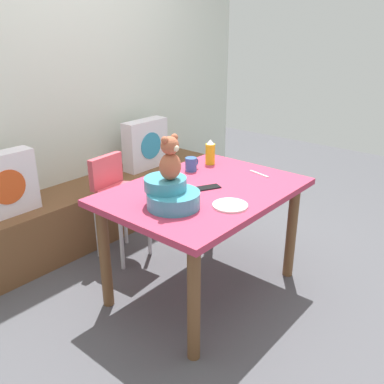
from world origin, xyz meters
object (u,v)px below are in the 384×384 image
(dining_table, at_px, (204,204))
(cell_phone, at_px, (209,187))
(pillow_floral_left, at_px, (3,185))
(pillow_floral_right, at_px, (145,144))
(ketchup_bottle, at_px, (210,152))
(coffee_mug, at_px, (191,164))
(infant_seat_teal, at_px, (171,194))
(highchair, at_px, (120,193))
(teddy_bear, at_px, (170,159))
(dinner_plate_near, at_px, (230,205))

(dining_table, xyz_separation_m, cell_phone, (0.02, -0.02, 0.11))
(pillow_floral_left, xyz_separation_m, pillow_floral_right, (1.33, 0.00, 0.00))
(ketchup_bottle, relative_size, coffee_mug, 1.54)
(dining_table, bearing_deg, infant_seat_teal, -175.74)
(pillow_floral_left, xyz_separation_m, highchair, (0.66, -0.42, -0.16))
(pillow_floral_right, height_order, highchair, pillow_floral_right)
(coffee_mug, bearing_deg, teddy_bear, -150.28)
(pillow_floral_left, bearing_deg, highchair, -32.28)
(cell_phone, bearing_deg, highchair, 31.88)
(pillow_floral_left, bearing_deg, ketchup_bottle, -39.00)
(teddy_bear, bearing_deg, coffee_mug, 29.72)
(highchair, distance_m, ketchup_bottle, 0.74)
(teddy_bear, xyz_separation_m, cell_phone, (0.36, 0.01, -0.27))
(pillow_floral_left, height_order, highchair, pillow_floral_left)
(highchair, relative_size, ketchup_bottle, 4.27)
(teddy_bear, relative_size, coffee_mug, 2.08)
(pillow_floral_left, bearing_deg, teddy_bear, -72.59)
(coffee_mug, bearing_deg, infant_seat_teal, -150.33)
(ketchup_bottle, bearing_deg, infant_seat_teal, -158.06)
(pillow_floral_right, bearing_deg, dining_table, -117.86)
(ketchup_bottle, xyz_separation_m, coffee_mug, (-0.21, 0.01, -0.04))
(ketchup_bottle, bearing_deg, dinner_plate_near, -133.59)
(dining_table, xyz_separation_m, highchair, (-0.05, 0.76, -0.11))
(pillow_floral_right, distance_m, dining_table, 1.34)
(pillow_floral_left, height_order, pillow_floral_right, same)
(pillow_floral_left, xyz_separation_m, teddy_bear, (0.38, -1.21, 0.34))
(pillow_floral_right, bearing_deg, pillow_floral_left, 180.00)
(infant_seat_teal, bearing_deg, teddy_bear, -90.00)
(dining_table, bearing_deg, coffee_mug, 53.84)
(cell_phone, bearing_deg, coffee_mug, -4.95)
(infant_seat_teal, bearing_deg, highchair, 70.43)
(teddy_bear, bearing_deg, pillow_floral_left, 107.41)
(infant_seat_teal, height_order, ketchup_bottle, ketchup_bottle)
(dinner_plate_near, distance_m, cell_phone, 0.30)
(pillow_floral_left, height_order, dinner_plate_near, pillow_floral_left)
(dinner_plate_near, bearing_deg, dining_table, 67.09)
(dining_table, distance_m, dinner_plate_near, 0.33)
(teddy_bear, distance_m, coffee_mug, 0.66)
(highchair, xyz_separation_m, ketchup_bottle, (0.46, -0.49, 0.31))
(cell_phone, bearing_deg, infant_seat_teal, 117.83)
(dining_table, height_order, ketchup_bottle, ketchup_bottle)
(cell_phone, bearing_deg, ketchup_bottle, -26.72)
(highchair, relative_size, teddy_bear, 3.16)
(teddy_bear, height_order, ketchup_bottle, teddy_bear)
(pillow_floral_right, bearing_deg, ketchup_bottle, -103.26)
(dining_table, distance_m, highchair, 0.77)
(pillow_floral_right, bearing_deg, infant_seat_teal, -128.39)
(coffee_mug, relative_size, dinner_plate_near, 0.60)
(dining_table, xyz_separation_m, coffee_mug, (0.21, 0.28, 0.15))
(pillow_floral_left, relative_size, cell_phone, 3.06)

